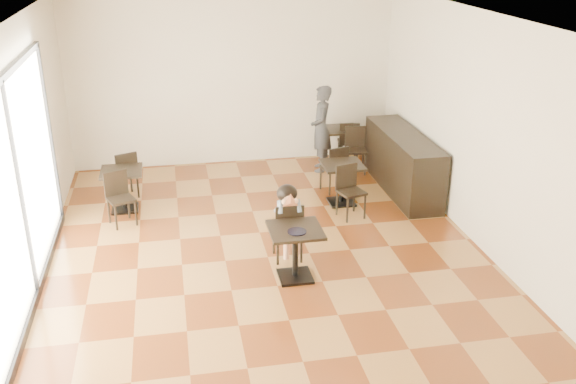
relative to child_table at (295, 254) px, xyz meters
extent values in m
cube|color=olive|center=(-0.26, 0.62, -0.35)|extent=(6.00, 8.00, 0.01)
cube|color=silver|center=(-0.26, 0.62, 2.85)|extent=(6.00, 8.00, 0.01)
cube|color=white|center=(-0.26, 4.62, 1.25)|extent=(6.00, 0.01, 3.20)
cube|color=white|center=(-0.26, -3.38, 1.25)|extent=(6.00, 0.01, 3.20)
cube|color=white|center=(-3.26, 0.62, 1.25)|extent=(0.01, 8.00, 3.20)
cube|color=white|center=(2.74, 0.62, 1.25)|extent=(0.01, 8.00, 3.20)
cube|color=white|center=(-3.23, 0.12, 1.05)|extent=(0.04, 4.50, 2.60)
cylinder|color=black|center=(0.00, -0.10, 0.36)|extent=(0.24, 0.24, 0.01)
imported|color=#35363B|center=(1.25, 3.84, 0.44)|extent=(0.47, 0.63, 1.59)
cube|color=black|center=(2.39, 2.62, 0.15)|extent=(0.60, 2.40, 1.00)
camera|label=1|loc=(-1.44, -7.11, 3.86)|focal=40.00mm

